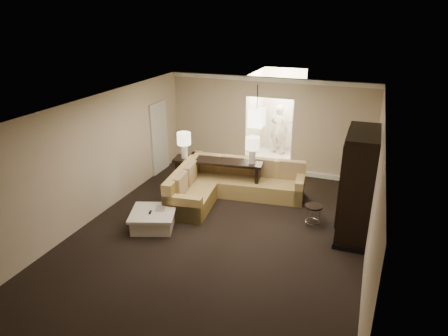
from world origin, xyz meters
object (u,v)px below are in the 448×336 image
at_px(sectional_sofa, 228,185).
at_px(person, 279,127).
at_px(coffee_table, 153,219).
at_px(armoire, 357,187).
at_px(console_table, 218,173).
at_px(drink_table, 313,211).

bearing_deg(sectional_sofa, person, 77.28).
distance_m(sectional_sofa, person, 3.90).
relative_size(coffee_table, armoire, 0.54).
xyz_separation_m(console_table, armoire, (3.51, -0.95, 0.57)).
relative_size(console_table, person, 1.28).
xyz_separation_m(drink_table, person, (-1.86, 4.50, 0.58)).
height_order(coffee_table, drink_table, drink_table).
bearing_deg(person, armoire, 136.19).
xyz_separation_m(armoire, person, (-2.72, 4.55, -0.18)).
bearing_deg(drink_table, console_table, 161.20).
bearing_deg(sectional_sofa, coffee_table, -123.97).
bearing_deg(coffee_table, sectional_sofa, 62.55).
distance_m(sectional_sofa, drink_table, 2.38).
bearing_deg(console_table, armoire, -23.16).
bearing_deg(drink_table, armoire, -3.28).
bearing_deg(console_table, sectional_sofa, -41.30).
xyz_separation_m(coffee_table, person, (1.46, 5.84, 0.73)).
xyz_separation_m(coffee_table, armoire, (4.18, 1.29, 0.91)).
bearing_deg(coffee_table, drink_table, 21.97).
height_order(coffee_table, person, person).
bearing_deg(armoire, drink_table, 176.72).
distance_m(console_table, drink_table, 2.80).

